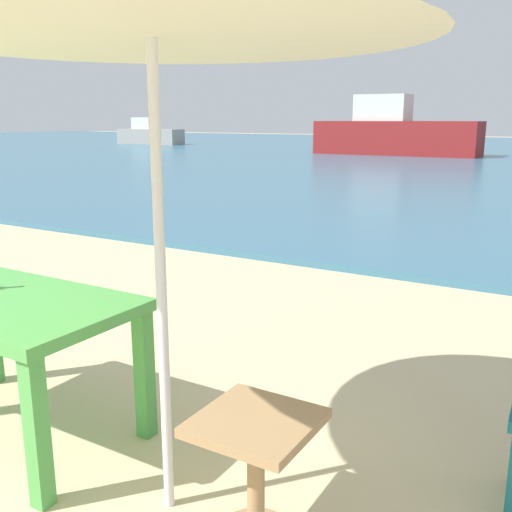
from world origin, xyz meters
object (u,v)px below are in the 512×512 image
Objects in this scene: boat_tanker at (394,133)px; picnic_table_green at (4,318)px; side_table_wood at (256,462)px; boat_fishing_trawler at (149,134)px.

picnic_table_green is at bearing -76.63° from boat_tanker.
picnic_table_green reaches higher than side_table_wood.
picnic_table_green is 0.30× the size of boat_fishing_trawler.
boat_fishing_trawler reaches higher than picnic_table_green.
side_table_wood is 0.12× the size of boat_fishing_trawler.
boat_tanker reaches higher than side_table_wood.
boat_fishing_trawler is at bearing 169.31° from boat_tanker.
picnic_table_green is 24.96m from boat_tanker.
side_table_wood is at bearing -1.79° from picnic_table_green.
boat_tanker is (-7.32, 24.33, 0.67)m from side_table_wood.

